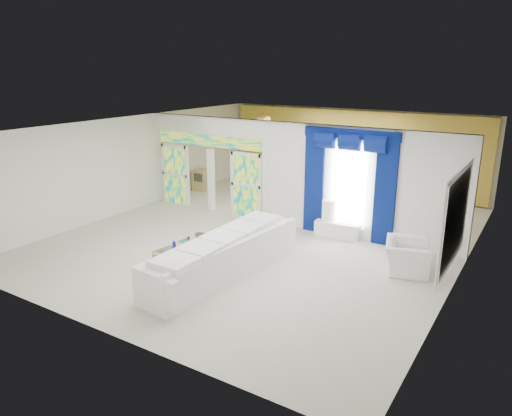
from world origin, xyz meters
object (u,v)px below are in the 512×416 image
Objects in this scene: grand_piano at (282,181)px; coffee_table at (186,251)px; white_sofa at (224,258)px; console_table at (338,229)px; armchair at (407,256)px.

coffee_table is at bearing -61.51° from grand_piano.
grand_piano is at bearing 114.62° from white_sofa.
white_sofa reaches higher than console_table.
coffee_table is 1.34× the size of console_table.
white_sofa is at bearing 110.23° from armchair.
armchair reaches higher than console_table.
grand_piano is (-1.12, 6.79, 0.25)m from coffee_table.
console_table is 4.97m from grand_piano.
console_table is 1.13× the size of armchair.
grand_piano is (-5.85, 4.70, 0.08)m from armchair.
white_sofa reaches higher than coffee_table.
armchair is 0.64× the size of grand_piano.
coffee_table is at bearing 172.92° from white_sofa.
coffee_table is 4.23m from console_table.
console_table is (1.16, 3.71, -0.20)m from white_sofa.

